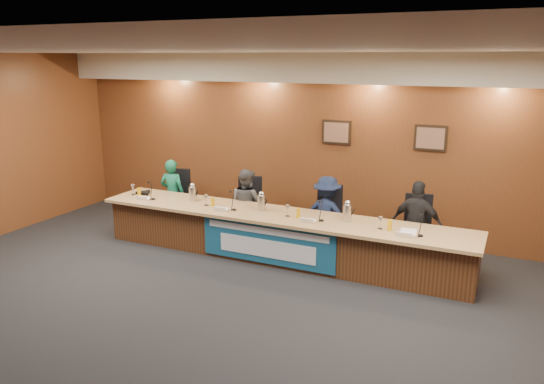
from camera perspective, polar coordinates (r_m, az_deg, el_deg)
The scene contains 40 objects.
floor at distance 6.66m, azimuth -8.19°, elevation -13.88°, with size 10.00×10.00×0.00m, color black.
ceiling at distance 5.87m, azimuth -9.34°, elevation 14.83°, with size 10.00×8.00×0.04m, color silver.
wall_back at distance 9.58m, azimuth 4.68°, elevation 5.11°, with size 10.00×0.04×3.20m, color brown.
soffit at distance 9.22m, azimuth 4.30°, elevation 13.19°, with size 10.00×0.50×0.50m, color beige.
dais_body at distance 8.45m, azimuth 0.67°, elevation -4.88°, with size 6.00×0.80×0.70m, color #4A2914.
dais_top at distance 8.29m, azimuth 0.54°, elevation -2.53°, with size 6.10×0.95×0.05m, color #AC8252.
banner at distance 8.08m, azimuth -0.55°, elevation -5.55°, with size 2.20×0.02×0.65m, color #155179.
banner_text_upper at distance 8.00m, azimuth -0.60°, elevation -4.24°, with size 2.00×0.01×0.10m, color silver.
banner_text_lower at distance 8.10m, azimuth -0.59°, elevation -6.11°, with size 1.60×0.01×0.28m, color silver.
wall_photo_left at distance 9.38m, azimuth 6.95°, elevation 6.40°, with size 0.52×0.04×0.42m, color black.
wall_photo_right at distance 9.02m, azimuth 16.69°, elevation 5.58°, with size 0.52×0.04×0.42m, color black.
panelist_a at distance 10.01m, azimuth -10.65°, elevation -0.22°, with size 0.48×0.31×1.31m, color #115B41.
panelist_b at distance 9.22m, azimuth -2.76°, elevation -1.38°, with size 0.62×0.48×1.27m, color #48494C.
panelist_c at distance 8.65m, azimuth 5.90°, elevation -2.47°, with size 0.83×0.47×1.28m, color #0F1834.
panelist_d at distance 8.31m, azimuth 15.32°, elevation -3.39°, with size 0.79×0.33×1.35m, color black.
office_chair_a at distance 10.14m, azimuth -10.28°, elevation -1.04°, with size 0.48×0.48×0.08m, color black.
office_chair_b at distance 9.35m, azimuth -2.46°, elevation -2.14°, with size 0.48×0.48×0.08m, color black.
office_chair_c at distance 8.79m, azimuth 6.09°, elevation -3.29°, with size 0.48×0.48×0.08m, color black.
office_chair_d at distance 8.46m, azimuth 15.36°, elevation -4.44°, with size 0.48×0.48×0.08m, color black.
nameplate_a at distance 9.31m, azimuth -13.81°, elevation -0.60°, with size 0.24×0.06×0.09m, color white.
microphone_a at distance 9.32m, azimuth -12.65°, elevation -0.74°, with size 0.07×0.07×0.02m, color black.
juice_glass_a at distance 9.58m, azimuth -14.10°, elevation -0.01°, with size 0.06×0.06×0.15m, color #E29E05.
water_glass_a at distance 9.71m, azimuth -14.72°, elevation 0.22°, with size 0.08×0.08×0.18m, color silver.
nameplate_b at distance 8.44m, azimuth -5.67°, elevation -1.80°, with size 0.24×0.06×0.09m, color white.
microphone_b at distance 8.49m, azimuth -4.10°, elevation -1.90°, with size 0.07×0.07×0.02m, color black.
juice_glass_b at distance 8.71m, azimuth -6.39°, elevation -1.09°, with size 0.06×0.06×0.15m, color #E29E05.
water_glass_b at distance 8.78m, azimuth -7.12°, elevation -0.89°, with size 0.08×0.08×0.18m, color silver.
nameplate_c at distance 7.83m, azimuth 3.75°, elevation -3.04°, with size 0.24×0.06×0.09m, color white.
microphone_c at distance 7.95m, azimuth 5.34°, elevation -3.08°, with size 0.07×0.07×0.02m, color black.
juice_glass_c at distance 8.05m, azimuth 2.85°, elevation -2.31°, with size 0.06×0.06×0.15m, color #E29E05.
water_glass_c at distance 8.13m, azimuth 1.69°, elevation -2.03°, with size 0.08×0.08×0.18m, color silver.
nameplate_d at distance 7.42m, azimuth 14.04°, elevation -4.45°, with size 0.24×0.06×0.09m, color white.
microphone_d at distance 7.54m, azimuth 15.68°, elevation -4.55°, with size 0.07×0.07×0.02m, color black.
juice_glass_d at distance 7.66m, azimuth 12.54°, elevation -3.52°, with size 0.06×0.06×0.15m, color #E29E05.
water_glass_d at distance 7.69m, azimuth 11.58°, elevation -3.28°, with size 0.08×0.08×0.18m, color silver.
carafe_left at distance 9.08m, azimuth -8.51°, elevation -0.21°, with size 0.13×0.13×0.24m, color silver.
carafe_mid at distance 8.41m, azimuth -1.13°, elevation -1.19°, with size 0.13×0.13×0.25m, color silver.
carafe_right at distance 7.95m, azimuth 8.11°, elevation -2.26°, with size 0.13×0.13×0.26m, color silver.
speakerphone at distance 9.72m, azimuth -13.55°, elevation -0.08°, with size 0.32×0.32×0.05m, color black.
paper_stack at distance 7.68m, azimuth 14.47°, elevation -4.15°, with size 0.22×0.30×0.01m, color white.
Camera 1 is at (3.30, -4.86, 3.13)m, focal length 35.00 mm.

